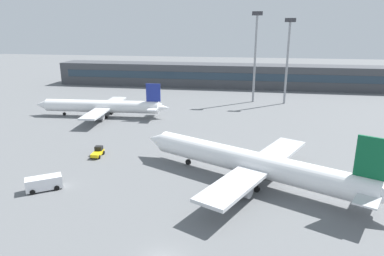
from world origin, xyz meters
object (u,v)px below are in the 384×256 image
Objects in this scene: airplane_near at (252,163)px; airplane_mid at (101,106)px; service_van_white at (44,183)px; floodlight_tower_east at (288,56)px; baggage_tug_yellow at (98,152)px; floodlight_tower_west at (255,51)px.

airplane_mid is at bearing 139.03° from airplane_near.
airplane_near reaches higher than service_van_white.
airplane_near is at bearing -99.91° from floodlight_tower_east.
floodlight_tower_east reaches higher than airplane_near.
airplane_mid is 58.05m from floodlight_tower_east.
floodlight_tower_east reaches higher than airplane_mid.
floodlight_tower_west reaches higher than baggage_tug_yellow.
airplane_mid is 1.45× the size of floodlight_tower_east.
baggage_tug_yellow is at bearing -67.96° from airplane_mid.
airplane_mid is 50.47m from floodlight_tower_west.
floodlight_tower_west is (31.92, 69.01, 15.02)m from service_van_white.
airplane_mid is at bearing -154.09° from floodlight_tower_east.
airplane_near reaches higher than baggage_tug_yellow.
airplane_near is 10.98× the size of baggage_tug_yellow.
service_van_white is (9.27, -43.05, -1.74)m from airplane_mid.
service_van_white is (-2.20, -14.72, 0.31)m from baggage_tug_yellow.
baggage_tug_yellow is 0.13× the size of floodlight_tower_west.
airplane_mid is 30.63m from baggage_tug_yellow.
airplane_near is at bearing -13.33° from baggage_tug_yellow.
floodlight_tower_west is at bearing 65.17° from service_van_white.
service_van_white is 80.88m from floodlight_tower_east.
service_van_white is 0.19× the size of floodlight_tower_west.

